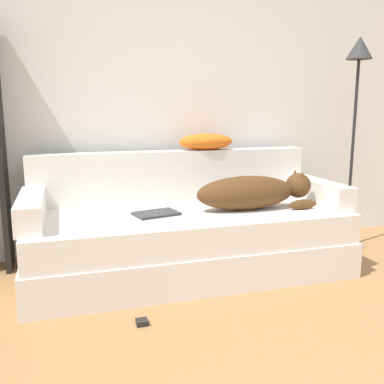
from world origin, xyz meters
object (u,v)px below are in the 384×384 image
(throw_pillow, at_px, (206,142))
(floor_lamp, at_px, (356,96))
(couch, at_px, (188,242))
(dog, at_px, (254,192))
(power_adapter, at_px, (142,322))
(laptop, at_px, (156,214))

(throw_pillow, distance_m, floor_lamp, 1.24)
(couch, relative_size, throw_pillow, 5.06)
(dog, xyz_separation_m, power_adapter, (-0.91, -0.59, -0.55))
(laptop, xyz_separation_m, power_adapter, (-0.22, -0.61, -0.44))
(dog, bearing_deg, couch, 170.00)
(dog, relative_size, power_adapter, 13.70)
(throw_pillow, bearing_deg, power_adapter, -123.88)
(couch, bearing_deg, dog, -10.00)
(couch, relative_size, floor_lamp, 1.29)
(couch, relative_size, laptop, 6.75)
(couch, bearing_deg, power_adapter, -124.21)
(dog, bearing_deg, power_adapter, -147.27)
(dog, relative_size, throw_pillow, 1.99)
(couch, xyz_separation_m, throw_pillow, (0.27, 0.40, 0.67))
(laptop, distance_m, power_adapter, 0.79)
(floor_lamp, bearing_deg, couch, -173.66)
(throw_pillow, relative_size, floor_lamp, 0.26)
(throw_pillow, distance_m, power_adapter, 1.56)
(throw_pillow, height_order, power_adapter, throw_pillow)
(couch, height_order, dog, dog)
(throw_pillow, bearing_deg, couch, -123.34)
(power_adapter, bearing_deg, dog, 32.73)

